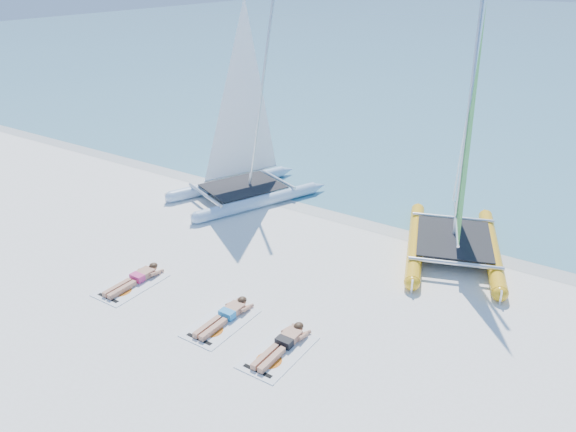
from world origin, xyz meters
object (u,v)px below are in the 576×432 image
sunbather_a (136,278)px  sunbather_c (283,343)px  catamaran_blue (244,140)px  towel_a (131,285)px  towel_c (278,352)px  sunbather_b (226,315)px  catamaran_yellow (462,172)px  towel_b (221,323)px

sunbather_a → sunbather_c: bearing=-1.6°
catamaran_blue → towel_a: 6.83m
towel_a → sunbather_c: bearing=0.7°
towel_c → sunbather_b: bearing=169.2°
sunbather_b → sunbather_c: same height
catamaran_blue → towel_c: (5.88, -6.53, -2.10)m
catamaran_blue → sunbather_c: 8.87m
towel_a → towel_c: bearing=-1.6°
towel_a → sunbather_a: (0.00, 0.19, 0.11)m
catamaran_blue → catamaran_yellow: size_ratio=0.98×
sunbather_b → catamaran_blue: bearing=123.9°
catamaran_blue → towel_b: bearing=-34.5°
catamaran_blue → sunbather_c: size_ratio=4.09×
sunbather_a → towel_b: sunbather_a is taller
towel_c → sunbather_c: 0.22m
sunbather_b → sunbather_c: (1.71, -0.14, 0.00)m
sunbather_a → sunbather_c: size_ratio=1.00×
sunbather_a → sunbather_b: same height
towel_c → sunbather_c: sunbather_c is taller
towel_b → sunbather_b: (0.00, 0.19, 0.11)m
towel_a → towel_c: size_ratio=1.00×
sunbather_b → towel_a: bearing=-176.4°
catamaran_blue → sunbather_a: 6.61m
catamaran_yellow → towel_b: 7.92m
towel_a → sunbather_c: size_ratio=1.07×
sunbather_c → towel_b: bearing=-178.1°
catamaran_yellow → sunbather_a: size_ratio=4.19×
towel_a → towel_c: (4.73, -0.14, 0.00)m
towel_a → towel_c: same height
towel_a → sunbather_c: 4.73m
catamaran_blue → towel_b: catamaran_blue is taller
towel_b → towel_c: same height
catamaran_yellow → catamaran_blue: bearing=164.1°
catamaran_yellow → sunbather_c: (-1.43, -6.86, -2.16)m
towel_a → sunbather_a: bearing=90.0°
sunbather_a → sunbather_b: bearing=0.0°
catamaran_yellow → sunbather_c: bearing=-121.7°
catamaran_blue → sunbather_c: (5.88, -6.34, -1.99)m
catamaran_blue → sunbather_c: catamaran_blue is taller
sunbather_b → sunbather_c: 1.72m
towel_a → sunbather_a: 0.22m
sunbather_a → towel_b: 3.03m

